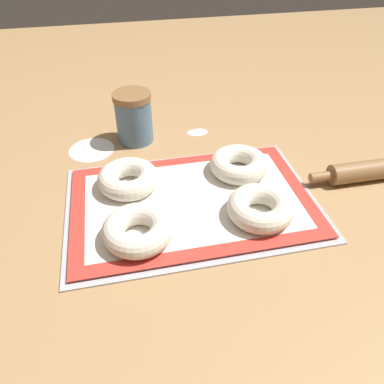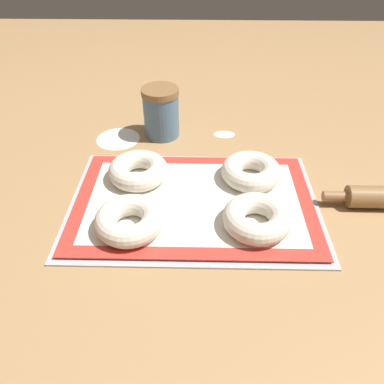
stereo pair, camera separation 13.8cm
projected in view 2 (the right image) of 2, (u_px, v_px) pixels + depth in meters
name	position (u px, v px, depth m)	size (l,w,h in m)	color
ground_plane	(196.00, 199.00, 0.80)	(2.80, 2.80, 0.00)	#A87F51
baking_tray	(192.00, 203.00, 0.79)	(0.52, 0.35, 0.01)	#B2B5BA
baking_mat	(192.00, 201.00, 0.78)	(0.50, 0.32, 0.00)	red
bagel_front_left	(127.00, 220.00, 0.70)	(0.13, 0.13, 0.04)	silver
bagel_front_right	(255.00, 218.00, 0.71)	(0.13, 0.13, 0.04)	silver
bagel_back_left	(136.00, 170.00, 0.83)	(0.13, 0.13, 0.04)	silver
bagel_back_right	(249.00, 171.00, 0.82)	(0.13, 0.13, 0.04)	silver
flour_canister	(160.00, 112.00, 0.97)	(0.10, 0.10, 0.13)	slate
flour_patch_near	(223.00, 134.00, 1.01)	(0.06, 0.04, 0.00)	white
flour_patch_far	(117.00, 138.00, 0.99)	(0.11, 0.11, 0.00)	white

